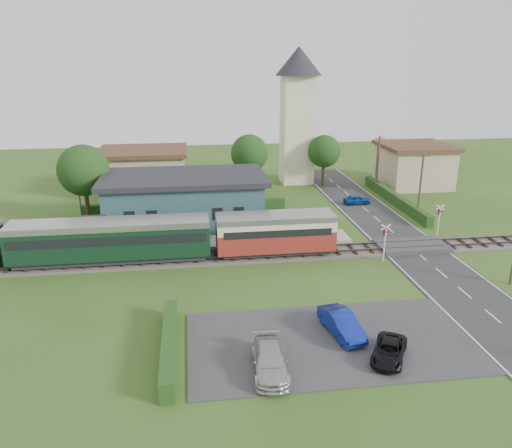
{
  "coord_description": "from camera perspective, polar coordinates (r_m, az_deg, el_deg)",
  "views": [
    {
      "loc": [
        -9.44,
        -37.29,
        16.27
      ],
      "look_at": [
        -3.78,
        4.0,
        2.27
      ],
      "focal_mm": 35.0,
      "sensor_mm": 36.0,
      "label": 1
    }
  ],
  "objects": [
    {
      "name": "ground",
      "position": [
        41.77,
        5.92,
        -4.47
      ],
      "size": [
        120.0,
        120.0,
        0.0
      ],
      "primitive_type": "plane",
      "color": "#2D4C19"
    },
    {
      "name": "car_park_dark",
      "position": [
        29.87,
        14.97,
        -13.82
      ],
      "size": [
        3.27,
        3.99,
        1.01
      ],
      "primitive_type": "imported",
      "rotation": [
        0.0,
        0.0,
        -0.52
      ],
      "color": "black",
      "rests_on": "car_park"
    },
    {
      "name": "utility_pole_c",
      "position": [
        54.36,
        18.28,
        4.17
      ],
      "size": [
        1.4,
        0.22,
        7.0
      ],
      "color": "#473321",
      "rests_on": "ground"
    },
    {
      "name": "hedge_roadside",
      "position": [
        60.37,
        15.57,
        2.82
      ],
      "size": [
        0.8,
        18.0,
        1.2
      ],
      "primitive_type": "cube",
      "color": "#193814",
      "rests_on": "ground"
    },
    {
      "name": "pedestrian_near",
      "position": [
        45.59,
        2.07,
        -0.73
      ],
      "size": [
        0.58,
        0.4,
        1.53
      ],
      "primitive_type": "imported",
      "rotation": [
        0.0,
        0.0,
        3.08
      ],
      "color": "gray",
      "rests_on": "platform"
    },
    {
      "name": "car_park",
      "position": [
        31.09,
        8.42,
        -13.14
      ],
      "size": [
        17.0,
        9.0,
        0.08
      ],
      "primitive_type": "cube",
      "color": "#333335",
      "rests_on": "ground"
    },
    {
      "name": "tree_c",
      "position": [
        65.72,
        7.8,
        8.21
      ],
      "size": [
        4.2,
        4.2,
        6.78
      ],
      "color": "#332316",
      "rests_on": "ground"
    },
    {
      "name": "platform",
      "position": [
        45.43,
        -8.0,
        -2.31
      ],
      "size": [
        30.0,
        3.0,
        0.45
      ],
      "primitive_type": "cube",
      "color": "gray",
      "rests_on": "ground"
    },
    {
      "name": "railway_track",
      "position": [
        43.52,
        5.31,
        -3.32
      ],
      "size": [
        76.0,
        3.2,
        0.49
      ],
      "color": "#4C443D",
      "rests_on": "ground"
    },
    {
      "name": "crossing_signal_far",
      "position": [
        49.68,
        20.22,
        0.86
      ],
      "size": [
        0.84,
        0.28,
        3.28
      ],
      "color": "silver",
      "rests_on": "ground"
    },
    {
      "name": "crossing_deck",
      "position": [
        46.68,
        17.37,
        -2.43
      ],
      "size": [
        6.2,
        3.4,
        0.45
      ],
      "primitive_type": "cube",
      "color": "#333335",
      "rests_on": "ground"
    },
    {
      "name": "utility_pole_d",
      "position": [
        65.07,
        13.77,
        6.83
      ],
      "size": [
        1.4,
        0.22,
        7.0
      ],
      "color": "#473321",
      "rests_on": "ground"
    },
    {
      "name": "pedestrian_far",
      "position": [
        46.19,
        -18.11,
        -1.27
      ],
      "size": [
        0.86,
        0.99,
        1.75
      ],
      "primitive_type": "imported",
      "rotation": [
        0.0,
        0.0,
        1.31
      ],
      "color": "gray",
      "rests_on": "platform"
    },
    {
      "name": "road",
      "position": [
        45.09,
        18.39,
        -3.56
      ],
      "size": [
        6.0,
        70.0,
        0.05
      ],
      "primitive_type": "cube",
      "color": "#28282B",
      "rests_on": "ground"
    },
    {
      "name": "tree_a",
      "position": [
        53.49,
        -19.11,
        5.79
      ],
      "size": [
        5.2,
        5.2,
        8.0
      ],
      "color": "#332316",
      "rests_on": "ground"
    },
    {
      "name": "crossing_signal_near",
      "position": [
        42.56,
        14.55,
        -1.45
      ],
      "size": [
        0.84,
        0.28,
        3.28
      ],
      "color": "silver",
      "rests_on": "ground"
    },
    {
      "name": "house_east",
      "position": [
        69.32,
        17.62,
        6.49
      ],
      "size": [
        8.8,
        8.8,
        5.5
      ],
      "color": "tan",
      "rests_on": "ground"
    },
    {
      "name": "hedge_station",
      "position": [
        55.06,
        -8.06,
        1.89
      ],
      "size": [
        22.0,
        0.8,
        1.3
      ],
      "primitive_type": "cube",
      "color": "#193814",
      "rests_on": "ground"
    },
    {
      "name": "car_on_road",
      "position": [
        58.94,
        11.47,
        2.75
      ],
      "size": [
        3.16,
        1.38,
        1.06
      ],
      "primitive_type": "imported",
      "rotation": [
        0.0,
        0.0,
        1.61
      ],
      "color": "navy",
      "rests_on": "road"
    },
    {
      "name": "streetlamp_west",
      "position": [
        60.13,
        -19.72,
        4.76
      ],
      "size": [
        0.3,
        0.3,
        5.15
      ],
      "color": "#3F3F47",
      "rests_on": "ground"
    },
    {
      "name": "equipment_hut",
      "position": [
        45.72,
        -18.16,
        -0.92
      ],
      "size": [
        2.3,
        2.3,
        2.55
      ],
      "color": "beige",
      "rests_on": "platform"
    },
    {
      "name": "car_park_silver",
      "position": [
        27.86,
        1.59,
        -15.34
      ],
      "size": [
        2.16,
        4.64,
        1.31
      ],
      "primitive_type": "imported",
      "rotation": [
        0.0,
        0.0,
        -0.07
      ],
      "color": "#A7A7A7",
      "rests_on": "car_park"
    },
    {
      "name": "hedge_carpark",
      "position": [
        29.8,
        -9.89,
        -13.48
      ],
      "size": [
        0.8,
        9.0,
        1.2
      ],
      "primitive_type": "cube",
      "color": "#193814",
      "rests_on": "ground"
    },
    {
      "name": "streetlamp_east",
      "position": [
        70.4,
        13.65,
        7.21
      ],
      "size": [
        0.3,
        0.3,
        5.15
      ],
      "color": "#3F3F47",
      "rests_on": "ground"
    },
    {
      "name": "car_park_blue",
      "position": [
        31.58,
        9.75,
        -11.14
      ],
      "size": [
        2.16,
        4.37,
        1.38
      ],
      "primitive_type": "imported",
      "rotation": [
        0.0,
        0.0,
        0.18
      ],
      "color": "navy",
      "rests_on": "car_park"
    },
    {
      "name": "train",
      "position": [
        42.86,
        -20.46,
        -1.85
      ],
      "size": [
        43.2,
        2.9,
        3.4
      ],
      "color": "#232328",
      "rests_on": "ground"
    },
    {
      "name": "station_building",
      "position": [
        50.16,
        -8.15,
        2.67
      ],
      "size": [
        16.0,
        9.0,
        5.3
      ],
      "color": "#2D595F",
      "rests_on": "ground"
    },
    {
      "name": "church_tower",
      "position": [
        67.14,
        4.78,
        13.34
      ],
      "size": [
        6.0,
        6.0,
        17.6
      ],
      "color": "beige",
      "rests_on": "ground"
    },
    {
      "name": "house_west",
      "position": [
        63.98,
        -12.67,
        5.95
      ],
      "size": [
        10.8,
        8.8,
        5.5
      ],
      "color": "tan",
      "rests_on": "ground"
    },
    {
      "name": "tree_b",
      "position": [
        61.78,
        -0.76,
        8.07
      ],
      "size": [
        4.6,
        4.6,
        7.34
      ],
      "color": "#332316",
      "rests_on": "ground"
    }
  ]
}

